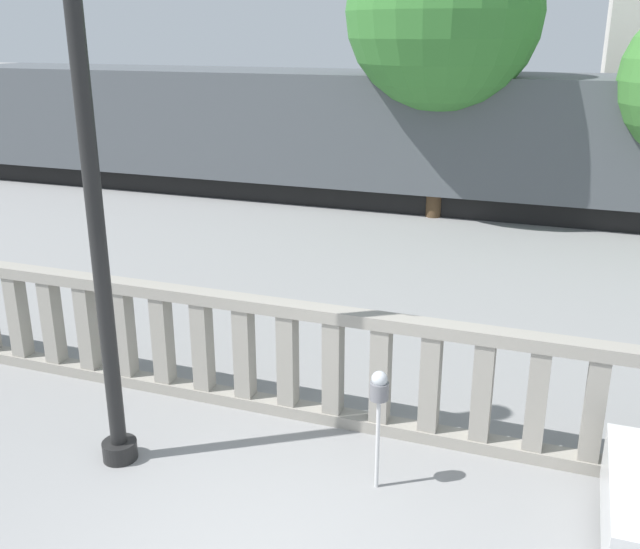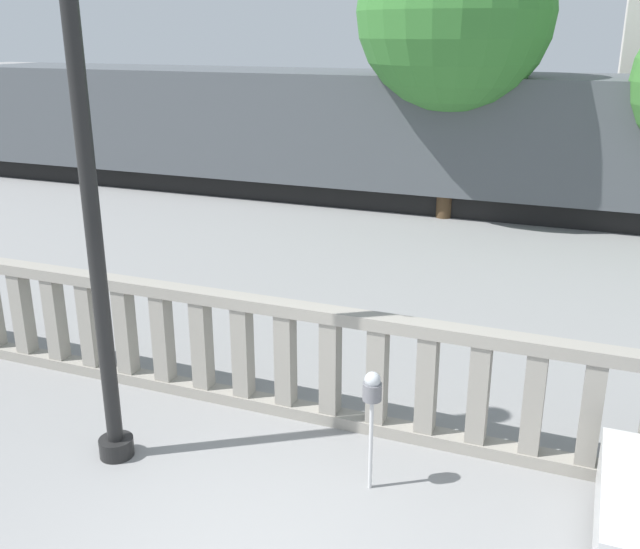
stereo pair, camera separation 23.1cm
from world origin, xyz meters
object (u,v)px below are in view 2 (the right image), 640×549
(lamppost, at_px, (85,147))
(train_near, at_px, (368,133))
(parking_meter, at_px, (372,395))
(tree_left, at_px, (455,12))

(lamppost, height_order, train_near, lamppost)
(lamppost, xyz_separation_m, parking_meter, (2.64, 0.45, -2.22))
(lamppost, bearing_deg, tree_left, 84.90)
(lamppost, bearing_deg, parking_meter, 9.60)
(lamppost, bearing_deg, train_near, 96.07)
(lamppost, height_order, tree_left, tree_left)
(parking_meter, distance_m, tree_left, 11.54)
(parking_meter, relative_size, tree_left, 0.18)
(lamppost, distance_m, parking_meter, 3.48)
(lamppost, xyz_separation_m, tree_left, (1.01, 11.28, 1.39))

